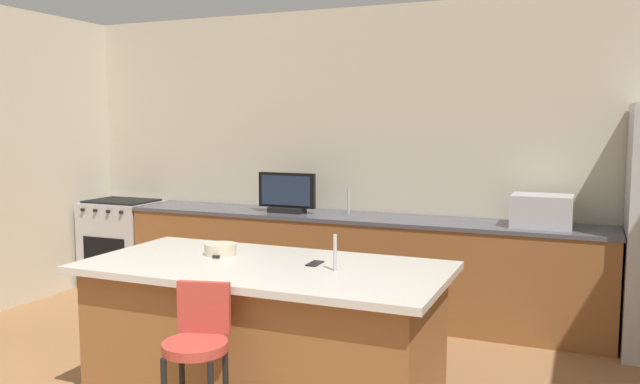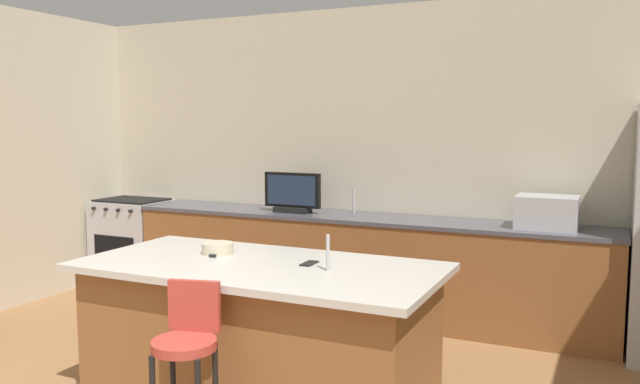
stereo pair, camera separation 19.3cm
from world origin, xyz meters
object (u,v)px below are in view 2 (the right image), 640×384
(kitchen_island, at_px, (259,333))
(microwave, at_px, (547,212))
(range_oven, at_px, (133,242))
(bar_stool_center, at_px, (187,356))
(tv_monitor, at_px, (292,194))
(fruit_bowl, at_px, (218,248))
(cell_phone, at_px, (309,263))
(tv_remote, at_px, (218,254))

(kitchen_island, relative_size, microwave, 4.73)
(range_oven, height_order, bar_stool_center, range_oven)
(bar_stool_center, bearing_deg, range_oven, 121.28)
(tv_monitor, xyz_separation_m, fruit_bowl, (0.41, -1.86, -0.16))
(microwave, bearing_deg, fruit_bowl, -134.83)
(cell_phone, height_order, tv_remote, tv_remote)
(microwave, height_order, bar_stool_center, microwave)
(kitchen_island, relative_size, range_oven, 2.39)
(range_oven, bearing_deg, tv_remote, -38.36)
(bar_stool_center, height_order, fruit_bowl, fruit_bowl)
(microwave, xyz_separation_m, cell_phone, (-1.21, -1.92, -0.15))
(kitchen_island, relative_size, fruit_bowl, 10.79)
(bar_stool_center, bearing_deg, microwave, 47.32)
(cell_phone, bearing_deg, bar_stool_center, -110.57)
(microwave, distance_m, tv_remote, 2.70)
(range_oven, bearing_deg, microwave, 0.01)
(tv_remote, bearing_deg, fruit_bowl, 125.79)
(cell_phone, bearing_deg, range_oven, 147.24)
(range_oven, height_order, tv_monitor, tv_monitor)
(bar_stool_center, distance_m, tv_remote, 0.98)
(microwave, xyz_separation_m, fruit_bowl, (-1.90, -1.91, -0.11))
(kitchen_island, relative_size, tv_monitor, 3.93)
(kitchen_island, xyz_separation_m, bar_stool_center, (-0.01, -0.73, 0.09))
(range_oven, bearing_deg, tv_monitor, -1.44)
(microwave, bearing_deg, kitchen_island, -126.39)
(range_oven, xyz_separation_m, tv_remote, (2.45, -1.94, 0.45))
(microwave, bearing_deg, cell_phone, -122.21)
(microwave, height_order, fruit_bowl, microwave)
(fruit_bowl, height_order, tv_remote, fruit_bowl)
(kitchen_island, xyz_separation_m, tv_monitor, (-0.80, 1.99, 0.64))
(bar_stool_center, bearing_deg, tv_monitor, 92.13)
(tv_monitor, height_order, fruit_bowl, tv_monitor)
(microwave, height_order, tv_remote, microwave)
(tv_monitor, relative_size, tv_remote, 3.40)
(range_oven, xyz_separation_m, microwave, (4.32, 0.00, 0.59))
(cell_phone, bearing_deg, tv_monitor, 119.26)
(tv_remote, bearing_deg, microwave, 42.00)
(tv_monitor, bearing_deg, range_oven, 178.56)
(tv_monitor, xyz_separation_m, bar_stool_center, (0.79, -2.72, -0.54))
(kitchen_island, xyz_separation_m, range_oven, (-2.82, 2.04, 0.01))
(kitchen_island, bearing_deg, fruit_bowl, 161.61)
(kitchen_island, distance_m, bar_stool_center, 0.74)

